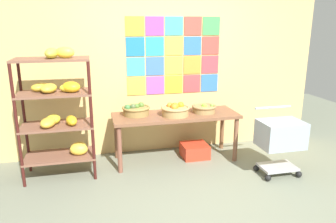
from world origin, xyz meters
name	(u,v)px	position (x,y,z in m)	size (l,w,h in m)	color
ground	(201,209)	(0.00, 0.00, 0.00)	(9.48, 9.48, 0.00)	slate
back_wall_with_art	(163,57)	(0.00, 1.77, 1.40)	(4.75, 0.07, 2.81)	tan
banana_shelf_unit	(59,107)	(-1.42, 1.16, 0.89)	(0.85, 0.47, 1.61)	#401713
display_table	(176,120)	(0.07, 1.31, 0.59)	(1.72, 0.60, 0.67)	brown
fruit_basket_back_left	(175,110)	(0.05, 1.25, 0.74)	(0.39, 0.39, 0.18)	#A88750
fruit_basket_back_right	(136,110)	(-0.46, 1.40, 0.73)	(0.38, 0.38, 0.16)	olive
fruit_basket_right	(204,108)	(0.48, 1.30, 0.72)	(0.34, 0.34, 0.13)	#987948
produce_crate_under_table	(195,150)	(0.36, 1.33, 0.10)	(0.37, 0.35, 0.19)	red
shopping_cart	(280,137)	(1.22, 0.55, 0.51)	(0.53, 0.43, 0.84)	black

